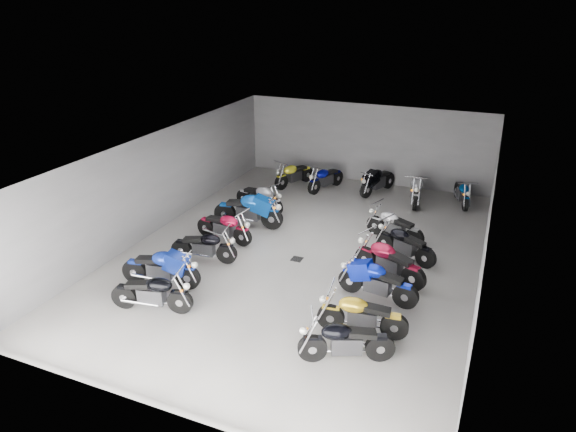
{
  "coord_description": "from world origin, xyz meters",
  "views": [
    {
      "loc": [
        4.89,
        -12.88,
        7.09
      ],
      "look_at": [
        -0.58,
        0.22,
        1.0
      ],
      "focal_mm": 32.0,
      "sensor_mm": 36.0,
      "label": 1
    }
  ],
  "objects_px": {
    "motorcycle_right_e": "(405,244)",
    "motorcycle_right_b": "(361,315)",
    "motorcycle_left_e": "(249,210)",
    "motorcycle_right_c": "(377,281)",
    "drain_grate": "(297,259)",
    "motorcycle_back_c": "(325,178)",
    "motorcycle_back_d": "(377,181)",
    "motorcycle_left_f": "(260,198)",
    "motorcycle_right_f": "(394,226)",
    "motorcycle_back_f": "(462,192)",
    "motorcycle_right_a": "(345,341)",
    "motorcycle_left_a": "(152,293)",
    "motorcycle_back_e": "(417,189)",
    "motorcycle_left_b": "(162,268)",
    "motorcycle_left_d": "(225,227)",
    "motorcycle_left_c": "(205,246)",
    "motorcycle_right_d": "(389,261)",
    "motorcycle_back_b": "(294,174)"
  },
  "relations": [
    {
      "from": "motorcycle_back_b",
      "to": "motorcycle_back_d",
      "type": "height_order",
      "value": "motorcycle_back_d"
    },
    {
      "from": "motorcycle_left_b",
      "to": "motorcycle_left_d",
      "type": "xyz_separation_m",
      "value": [
        0.2,
        3.02,
        -0.04
      ]
    },
    {
      "from": "motorcycle_left_f",
      "to": "motorcycle_back_e",
      "type": "distance_m",
      "value": 5.83
    },
    {
      "from": "drain_grate",
      "to": "motorcycle_right_c",
      "type": "bearing_deg",
      "value": -24.77
    },
    {
      "from": "drain_grate",
      "to": "motorcycle_back_b",
      "type": "relative_size",
      "value": 0.17
    },
    {
      "from": "motorcycle_left_a",
      "to": "motorcycle_right_e",
      "type": "bearing_deg",
      "value": 121.49
    },
    {
      "from": "motorcycle_left_e",
      "to": "motorcycle_right_c",
      "type": "bearing_deg",
      "value": 54.24
    },
    {
      "from": "motorcycle_back_d",
      "to": "motorcycle_left_f",
      "type": "bearing_deg",
      "value": 65.53
    },
    {
      "from": "motorcycle_left_c",
      "to": "motorcycle_right_f",
      "type": "xyz_separation_m",
      "value": [
        4.74,
        3.5,
        0.01
      ]
    },
    {
      "from": "motorcycle_right_f",
      "to": "motorcycle_back_c",
      "type": "bearing_deg",
      "value": 64.04
    },
    {
      "from": "motorcycle_right_b",
      "to": "motorcycle_back_f",
      "type": "height_order",
      "value": "motorcycle_right_b"
    },
    {
      "from": "motorcycle_right_b",
      "to": "motorcycle_back_e",
      "type": "height_order",
      "value": "motorcycle_back_e"
    },
    {
      "from": "motorcycle_left_e",
      "to": "motorcycle_right_c",
      "type": "xyz_separation_m",
      "value": [
        4.98,
        -2.79,
        -0.07
      ]
    },
    {
      "from": "motorcycle_left_b",
      "to": "motorcycle_right_b",
      "type": "height_order",
      "value": "motorcycle_left_b"
    },
    {
      "from": "motorcycle_right_b",
      "to": "motorcycle_back_f",
      "type": "distance_m",
      "value": 9.24
    },
    {
      "from": "drain_grate",
      "to": "motorcycle_back_e",
      "type": "bearing_deg",
      "value": 67.68
    },
    {
      "from": "motorcycle_left_a",
      "to": "motorcycle_back_e",
      "type": "distance_m",
      "value": 10.77
    },
    {
      "from": "drain_grate",
      "to": "motorcycle_back_b",
      "type": "bearing_deg",
      "value": 112.95
    },
    {
      "from": "motorcycle_back_b",
      "to": "motorcycle_back_c",
      "type": "xyz_separation_m",
      "value": [
        1.34,
        0.03,
        -0.0
      ]
    },
    {
      "from": "motorcycle_right_e",
      "to": "motorcycle_right_b",
      "type": "bearing_deg",
      "value": -159.24
    },
    {
      "from": "drain_grate",
      "to": "motorcycle_right_f",
      "type": "xyz_separation_m",
      "value": [
        2.32,
        2.38,
        0.48
      ]
    },
    {
      "from": "motorcycle_left_e",
      "to": "motorcycle_right_e",
      "type": "relative_size",
      "value": 1.26
    },
    {
      "from": "drain_grate",
      "to": "motorcycle_right_c",
      "type": "xyz_separation_m",
      "value": [
        2.64,
        -1.22,
        0.5
      ]
    },
    {
      "from": "motorcycle_right_e",
      "to": "motorcycle_right_f",
      "type": "bearing_deg",
      "value": 49.25
    },
    {
      "from": "motorcycle_right_b",
      "to": "motorcycle_back_d",
      "type": "distance_m",
      "value": 9.27
    },
    {
      "from": "motorcycle_right_d",
      "to": "motorcycle_back_b",
      "type": "bearing_deg",
      "value": 63.58
    },
    {
      "from": "motorcycle_left_d",
      "to": "motorcycle_right_b",
      "type": "bearing_deg",
      "value": 67.25
    },
    {
      "from": "motorcycle_left_f",
      "to": "motorcycle_right_b",
      "type": "relative_size",
      "value": 0.98
    },
    {
      "from": "motorcycle_back_c",
      "to": "motorcycle_left_b",
      "type": "bearing_deg",
      "value": 99.83
    },
    {
      "from": "motorcycle_left_c",
      "to": "motorcycle_left_d",
      "type": "xyz_separation_m",
      "value": [
        -0.12,
        1.4,
        0.01
      ]
    },
    {
      "from": "drain_grate",
      "to": "motorcycle_back_e",
      "type": "relative_size",
      "value": 0.14
    },
    {
      "from": "motorcycle_left_e",
      "to": "motorcycle_back_c",
      "type": "relative_size",
      "value": 1.23
    },
    {
      "from": "motorcycle_left_c",
      "to": "motorcycle_back_f",
      "type": "bearing_deg",
      "value": 128.14
    },
    {
      "from": "motorcycle_right_a",
      "to": "motorcycle_back_d",
      "type": "bearing_deg",
      "value": -13.69
    },
    {
      "from": "drain_grate",
      "to": "motorcycle_left_e",
      "type": "distance_m",
      "value": 2.88
    },
    {
      "from": "drain_grate",
      "to": "motorcycle_right_f",
      "type": "bearing_deg",
      "value": 45.73
    },
    {
      "from": "motorcycle_right_b",
      "to": "motorcycle_back_b",
      "type": "xyz_separation_m",
      "value": [
        -5.14,
        8.63,
        -0.01
      ]
    },
    {
      "from": "motorcycle_left_f",
      "to": "motorcycle_right_d",
      "type": "bearing_deg",
      "value": 75.18
    },
    {
      "from": "motorcycle_right_c",
      "to": "motorcycle_right_e",
      "type": "relative_size",
      "value": 1.11
    },
    {
      "from": "motorcycle_right_b",
      "to": "motorcycle_back_d",
      "type": "height_order",
      "value": "motorcycle_back_d"
    },
    {
      "from": "motorcycle_left_a",
      "to": "motorcycle_left_d",
      "type": "height_order",
      "value": "motorcycle_left_a"
    },
    {
      "from": "motorcycle_back_d",
      "to": "motorcycle_left_b",
      "type": "bearing_deg",
      "value": 89.55
    },
    {
      "from": "motorcycle_left_a",
      "to": "motorcycle_back_c",
      "type": "relative_size",
      "value": 1.04
    },
    {
      "from": "motorcycle_left_a",
      "to": "motorcycle_left_c",
      "type": "bearing_deg",
      "value": 170.48
    },
    {
      "from": "motorcycle_left_d",
      "to": "motorcycle_left_f",
      "type": "height_order",
      "value": "motorcycle_left_f"
    },
    {
      "from": "motorcycle_back_c",
      "to": "motorcycle_right_c",
      "type": "bearing_deg",
      "value": 138.41
    },
    {
      "from": "drain_grate",
      "to": "motorcycle_left_e",
      "type": "height_order",
      "value": "motorcycle_left_e"
    },
    {
      "from": "motorcycle_back_c",
      "to": "motorcycle_right_a",
      "type": "bearing_deg",
      "value": 131.48
    },
    {
      "from": "motorcycle_right_f",
      "to": "motorcycle_back_e",
      "type": "relative_size",
      "value": 0.85
    },
    {
      "from": "motorcycle_left_f",
      "to": "motorcycle_right_a",
      "type": "bearing_deg",
      "value": 52.56
    }
  ]
}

